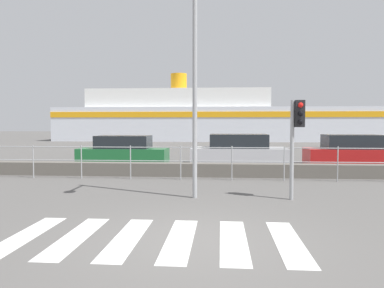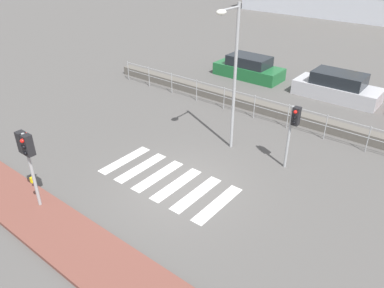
% 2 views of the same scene
% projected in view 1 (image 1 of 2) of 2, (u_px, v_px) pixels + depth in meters
% --- Properties ---
extents(ground_plane, '(160.00, 160.00, 0.00)m').
position_uv_depth(ground_plane, '(190.00, 240.00, 6.29)').
color(ground_plane, '#565451').
extents(crosswalk, '(4.95, 2.40, 0.01)m').
position_uv_depth(crosswalk, '(153.00, 238.00, 6.33)').
color(crosswalk, silver).
rests_on(crosswalk, ground_plane).
extents(seawall, '(21.50, 0.55, 0.49)m').
position_uv_depth(seawall, '(207.00, 170.00, 13.71)').
color(seawall, '#605B54').
rests_on(seawall, ground_plane).
extents(harbor_fence, '(19.39, 0.04, 1.18)m').
position_uv_depth(harbor_fence, '(206.00, 158.00, 12.81)').
color(harbor_fence, '#9EA0A3').
rests_on(harbor_fence, ground_plane).
extents(traffic_light_far, '(0.34, 0.32, 2.54)m').
position_uv_depth(traffic_light_far, '(297.00, 127.00, 9.46)').
color(traffic_light_far, '#9EA0A3').
rests_on(traffic_light_far, ground_plane).
extents(streetlamp, '(0.32, 1.35, 5.79)m').
position_uv_depth(streetlamp, '(194.00, 56.00, 9.34)').
color(streetlamp, '#9EA0A3').
rests_on(streetlamp, ground_plane).
extents(ferry_boat, '(35.51, 6.33, 7.48)m').
position_uv_depth(ferry_boat, '(209.00, 119.00, 41.88)').
color(ferry_boat, silver).
rests_on(ferry_boat, ground_plane).
extents(parked_car_green, '(4.24, 1.77, 1.35)m').
position_uv_depth(parked_car_green, '(124.00, 152.00, 18.18)').
color(parked_car_green, '#1E6633').
rests_on(parked_car_green, ground_plane).
extents(parked_car_silver, '(4.48, 1.82, 1.44)m').
position_uv_depth(parked_car_silver, '(238.00, 151.00, 17.74)').
color(parked_car_silver, '#BCBCC1').
rests_on(parked_car_silver, ground_plane).
extents(parked_car_red, '(4.17, 1.73, 1.42)m').
position_uv_depth(parked_car_red, '(352.00, 152.00, 17.34)').
color(parked_car_red, '#B21919').
rests_on(parked_car_red, ground_plane).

